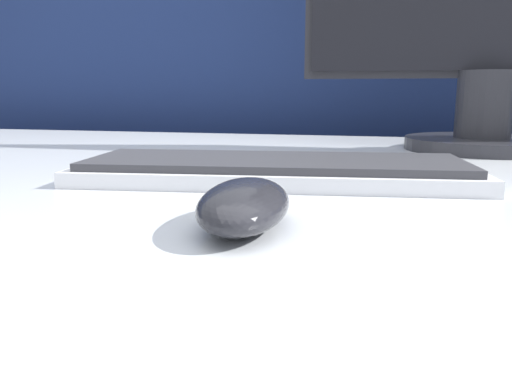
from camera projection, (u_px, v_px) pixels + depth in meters
name	position (u px, v px, depth m)	size (l,w,h in m)	color
partition_panel	(340.00, 195.00, 1.22)	(5.00, 0.03, 1.09)	navy
computer_mouse_near	(244.00, 205.00, 0.35)	(0.07, 0.13, 0.03)	#232328
keyboard	(274.00, 170.00, 0.54)	(0.44, 0.19, 0.02)	white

